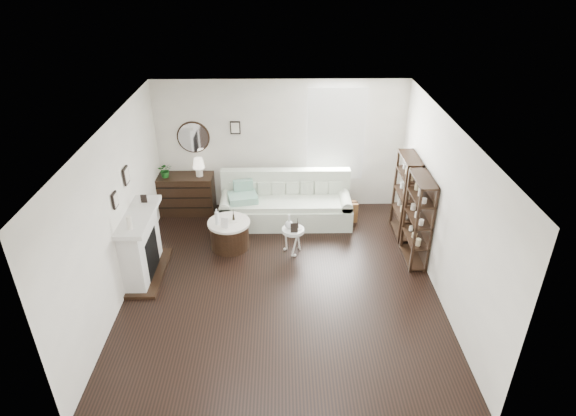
{
  "coord_description": "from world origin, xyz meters",
  "views": [
    {
      "loc": [
        0.01,
        -6.4,
        4.93
      ],
      "look_at": [
        0.12,
        0.8,
        0.98
      ],
      "focal_mm": 30.0,
      "sensor_mm": 36.0,
      "label": 1
    }
  ],
  "objects_px": {
    "dresser": "(184,194)",
    "drum_table": "(230,234)",
    "sofa": "(286,206)",
    "pedestal_table": "(293,231)"
  },
  "relations": [
    {
      "from": "dresser",
      "to": "drum_table",
      "type": "xyz_separation_m",
      "value": [
        1.06,
        -1.36,
        -0.14
      ]
    },
    {
      "from": "sofa",
      "to": "dresser",
      "type": "bearing_deg",
      "value": 169.47
    },
    {
      "from": "sofa",
      "to": "dresser",
      "type": "xyz_separation_m",
      "value": [
        -2.1,
        0.39,
        0.08
      ]
    },
    {
      "from": "dresser",
      "to": "pedestal_table",
      "type": "relative_size",
      "value": 2.52
    },
    {
      "from": "dresser",
      "to": "pedestal_table",
      "type": "height_order",
      "value": "dresser"
    },
    {
      "from": "sofa",
      "to": "drum_table",
      "type": "distance_m",
      "value": 1.43
    },
    {
      "from": "dresser",
      "to": "drum_table",
      "type": "bearing_deg",
      "value": -52.17
    },
    {
      "from": "sofa",
      "to": "drum_table",
      "type": "xyz_separation_m",
      "value": [
        -1.04,
        -0.97,
        -0.06
      ]
    },
    {
      "from": "sofa",
      "to": "pedestal_table",
      "type": "relative_size",
      "value": 5.28
    },
    {
      "from": "sofa",
      "to": "pedestal_table",
      "type": "distance_m",
      "value": 1.17
    }
  ]
}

